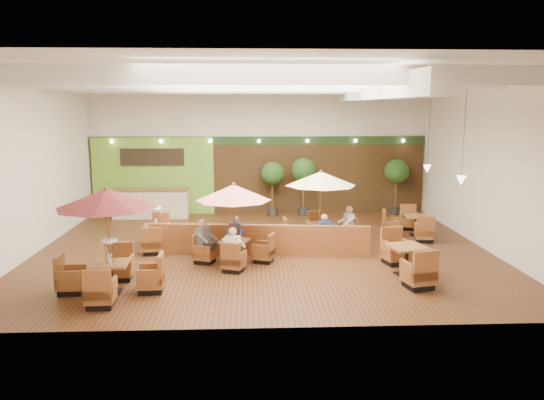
{
  "coord_description": "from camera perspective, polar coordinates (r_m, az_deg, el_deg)",
  "views": [
    {
      "loc": [
        -0.45,
        -16.15,
        4.43
      ],
      "look_at": [
        0.3,
        0.5,
        1.5
      ],
      "focal_mm": 35.0,
      "sensor_mm": 36.0,
      "label": 1
    }
  ],
  "objects": [
    {
      "name": "diner_2",
      "position": [
        15.3,
        -7.28,
        -3.96
      ],
      "size": [
        0.45,
        0.46,
        0.83
      ],
      "rotation": [
        0.0,
        0.0,
        4.24
      ],
      "color": "slate",
      "rests_on": "ground"
    },
    {
      "name": "service_counter",
      "position": [
        21.96,
        -12.9,
        -0.37
      ],
      "size": [
        3.0,
        0.75,
        1.18
      ],
      "color": "beige",
      "rests_on": "ground"
    },
    {
      "name": "diner_0",
      "position": [
        14.43,
        -4.17,
        -4.82
      ],
      "size": [
        0.43,
        0.39,
        0.79
      ],
      "rotation": [
        0.0,
        0.0,
        -0.33
      ],
      "color": "white",
      "rests_on": "ground"
    },
    {
      "name": "table_4",
      "position": [
        14.63,
        14.26,
        -6.37
      ],
      "size": [
        1.11,
        2.86,
        1.03
      ],
      "rotation": [
        0.0,
        0.0,
        0.24
      ],
      "color": "brown",
      "rests_on": "ground"
    },
    {
      "name": "diner_4",
      "position": [
        17.41,
        8.11,
        -2.29
      ],
      "size": [
        0.37,
        0.43,
        0.81
      ],
      "rotation": [
        0.0,
        0.0,
        1.75
      ],
      "color": "white",
      "rests_on": "ground"
    },
    {
      "name": "topiary_1",
      "position": [
        21.73,
        3.42,
        2.94
      ],
      "size": [
        1.03,
        1.03,
        2.38
      ],
      "color": "black",
      "rests_on": "ground"
    },
    {
      "name": "topiary_2",
      "position": [
        22.47,
        13.25,
        2.79
      ],
      "size": [
        0.99,
        0.99,
        2.31
      ],
      "color": "black",
      "rests_on": "ground"
    },
    {
      "name": "table_1",
      "position": [
        15.07,
        -4.13,
        -0.85
      ],
      "size": [
        2.4,
        2.4,
        2.33
      ],
      "rotation": [
        0.0,
        0.0,
        -0.33
      ],
      "color": "brown",
      "rests_on": "ground"
    },
    {
      "name": "booth_divider",
      "position": [
        16.1,
        -1.47,
        -4.3
      ],
      "size": [
        6.69,
        0.86,
        0.93
      ],
      "primitive_type": "cube",
      "rotation": [
        0.0,
        0.0,
        -0.1
      ],
      "color": "brown",
      "rests_on": "ground"
    },
    {
      "name": "table_3",
      "position": [
        17.4,
        -12.32,
        -3.35
      ],
      "size": [
        0.88,
        2.41,
        1.48
      ],
      "rotation": [
        0.0,
        0.0,
        0.12
      ],
      "color": "brown",
      "rests_on": "ground"
    },
    {
      "name": "table_5",
      "position": [
        19.13,
        14.49,
        -2.72
      ],
      "size": [
        1.71,
        2.48,
        0.9
      ],
      "rotation": [
        0.0,
        0.0,
        -0.19
      ],
      "color": "brown",
      "rests_on": "ground"
    },
    {
      "name": "topiary_0",
      "position": [
        21.65,
        0.05,
        2.64
      ],
      "size": [
        0.96,
        0.96,
        2.24
      ],
      "color": "black",
      "rests_on": "ground"
    },
    {
      "name": "diner_3",
      "position": [
        16.41,
        5.61,
        -3.08
      ],
      "size": [
        0.39,
        0.33,
        0.75
      ],
      "rotation": [
        0.0,
        0.0,
        0.14
      ],
      "color": "#214292",
      "rests_on": "ground"
    },
    {
      "name": "room",
      "position": [
        17.4,
        -0.28,
        7.33
      ],
      "size": [
        14.04,
        14.0,
        5.52
      ],
      "color": "#381E0F",
      "rests_on": "ground"
    },
    {
      "name": "table_2",
      "position": [
        17.1,
        5.24,
        0.69
      ],
      "size": [
        2.41,
        2.41,
        2.45
      ],
      "rotation": [
        0.0,
        0.0,
        0.07
      ],
      "color": "brown",
      "rests_on": "ground"
    },
    {
      "name": "table_0",
      "position": [
        13.14,
        -17.23,
        -2.23
      ],
      "size": [
        2.54,
        2.54,
        2.59
      ],
      "rotation": [
        0.0,
        0.0,
        0.04
      ],
      "color": "brown",
      "rests_on": "ground"
    },
    {
      "name": "diner_1",
      "position": [
        16.08,
        -4.01,
        -3.34
      ],
      "size": [
        0.39,
        0.35,
        0.74
      ],
      "rotation": [
        0.0,
        0.0,
        2.92
      ],
      "color": "#214292",
      "rests_on": "ground"
    }
  ]
}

